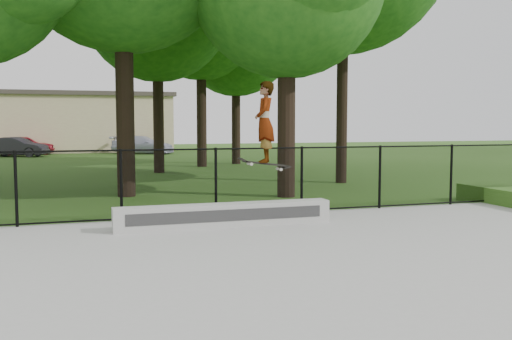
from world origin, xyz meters
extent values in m
plane|color=#2E5417|center=(0.00, 0.00, 0.00)|extent=(100.00, 100.00, 0.00)
cube|color=#9B9A96|center=(0.00, 0.00, 0.03)|extent=(14.00, 12.00, 0.06)
cube|color=#AEAEA9|center=(-0.11, 4.70, 0.29)|extent=(4.30, 0.40, 0.45)
imported|color=maroon|center=(-5.98, 34.17, 0.64)|extent=(3.88, 1.99, 1.27)
imported|color=black|center=(-6.25, 32.08, 0.60)|extent=(3.56, 2.44, 1.21)
imported|color=#A7A8BE|center=(1.56, 33.12, 0.61)|extent=(4.22, 3.10, 1.22)
cube|color=black|center=(0.61, 4.41, 1.30)|extent=(0.84, 0.23, 0.13)
imported|color=#BEC3FA|center=(0.61, 4.41, 2.10)|extent=(0.55, 0.67, 1.57)
cylinder|color=black|center=(-4.00, 5.90, 0.81)|extent=(0.06, 0.06, 1.50)
cylinder|color=black|center=(-2.00, 5.90, 0.81)|extent=(0.06, 0.06, 1.50)
cylinder|color=black|center=(0.00, 5.90, 0.81)|extent=(0.06, 0.06, 1.50)
cylinder|color=black|center=(2.00, 5.90, 0.81)|extent=(0.06, 0.06, 1.50)
cylinder|color=black|center=(4.00, 5.90, 0.81)|extent=(0.06, 0.06, 1.50)
cylinder|color=black|center=(6.00, 5.90, 0.81)|extent=(0.06, 0.06, 1.50)
cylinder|color=black|center=(0.00, 5.90, 1.53)|extent=(16.00, 0.04, 0.04)
cylinder|color=black|center=(0.00, 5.90, 0.11)|extent=(16.00, 0.04, 0.04)
cube|color=black|center=(0.00, 5.90, 0.81)|extent=(16.00, 0.01, 1.50)
cylinder|color=black|center=(-1.50, 10.50, 2.75)|extent=(0.44, 0.44, 5.51)
cylinder|color=black|center=(2.80, 9.00, 2.27)|extent=(0.44, 0.44, 4.54)
cylinder|color=black|center=(6.00, 12.00, 3.04)|extent=(0.44, 0.44, 6.08)
cylinder|color=black|center=(0.50, 18.00, 2.59)|extent=(0.44, 0.44, 5.18)
sphere|color=#184913|center=(0.50, 18.00, 6.89)|extent=(6.21, 6.21, 6.21)
cylinder|color=black|center=(5.00, 22.00, 2.35)|extent=(0.44, 0.44, 4.69)
sphere|color=#184913|center=(5.00, 22.00, 6.24)|extent=(5.63, 5.63, 5.63)
cylinder|color=black|center=(2.94, 20.73, 2.81)|extent=(0.44, 0.44, 5.62)
sphere|color=#184913|center=(2.94, 20.73, 7.47)|extent=(6.74, 6.74, 6.74)
cube|color=#CCBC8F|center=(-2.00, 38.00, 2.00)|extent=(12.00, 6.00, 4.00)
cube|color=#3F3833|center=(-2.00, 38.00, 4.15)|extent=(12.40, 6.40, 0.30)
camera|label=1|loc=(-2.91, -6.02, 2.09)|focal=40.00mm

